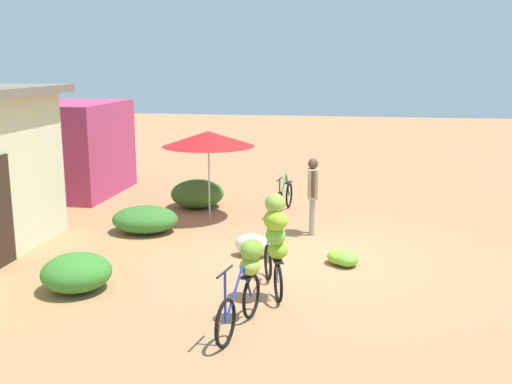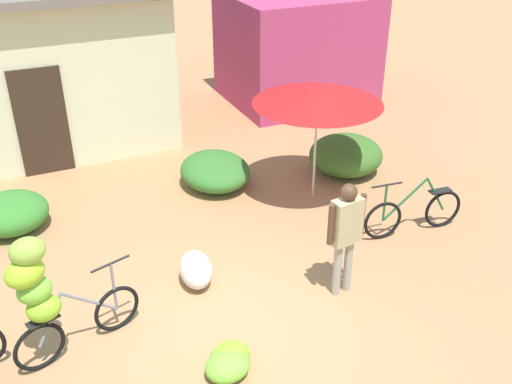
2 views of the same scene
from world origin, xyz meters
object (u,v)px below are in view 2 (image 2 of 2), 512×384
Objects in this scene: building_low at (27,67)px; banana_pile_on_ground at (229,362)px; bicycle_near_pile at (43,290)px; produce_sack at (196,269)px; shop_pink at (296,48)px; market_umbrella at (318,93)px; person_vendor at (346,228)px; bicycle_center_loaded at (413,213)px.

banana_pile_on_ground is at bearing -81.26° from building_low.
produce_sack is (1.96, 0.70, -0.78)m from bicycle_near_pile.
shop_pink is 1.50× the size of market_umbrella.
building_low is at bearing -178.23° from shop_pink.
person_vendor is at bearing -113.04° from shop_pink.
market_umbrella is 5.20m from bicycle_near_pile.
bicycle_center_loaded is 4.02m from banana_pile_on_ground.
building_low is 7.54m from person_vendor.
market_umbrella is at bearing 116.31° from bicycle_center_loaded.
produce_sack is at bearing 19.55° from bicycle_near_pile.
bicycle_near_pile is at bearing 175.52° from person_vendor.
bicycle_center_loaded is 2.06m from person_vendor.
shop_pink is at bearing 66.96° from person_vendor.
market_umbrella is (4.04, -4.37, 0.28)m from building_low.
bicycle_center_loaded is (5.46, 0.52, -0.65)m from bicycle_near_pile.
market_umbrella is (-2.04, -4.56, 0.62)m from shop_pink.
person_vendor is at bearing -155.51° from bicycle_center_loaded.
person_vendor is (3.09, -6.86, -0.59)m from building_low.
building_low is 3.36× the size of bicycle_center_loaded.
shop_pink is at bearing 1.77° from building_low.
shop_pink is 9.26m from banana_pile_on_ground.
building_low is 3.39× the size of bicycle_near_pile.
shop_pink is at bearing 52.15° from produce_sack.
banana_pile_on_ground is 0.41× the size of person_vendor.
shop_pink is at bearing 78.99° from bicycle_center_loaded.
bicycle_near_pile is 1.03× the size of person_vendor.
building_low reaches higher than banana_pile_on_ground.
bicycle_near_pile is (-0.59, -6.57, -0.60)m from building_low.
person_vendor is at bearing -4.48° from bicycle_near_pile.
shop_pink is 1.95× the size of person_vendor.
banana_pile_on_ground is (-2.88, -3.20, -1.74)m from market_umbrella.
bicycle_near_pile is at bearing 150.10° from banana_pile_on_ground.
building_low reaches higher than market_umbrella.
person_vendor is (-1.78, -0.81, 0.65)m from bicycle_center_loaded.
person_vendor is at bearing 20.48° from banana_pile_on_ground.
shop_pink reaches higher than person_vendor.
shop_pink is 6.42m from bicycle_center_loaded.
shop_pink is 1.90× the size of bicycle_near_pile.
market_umbrella is 2.80m from person_vendor.
banana_pile_on_ground is 0.96× the size of produce_sack.
produce_sack is at bearing -127.85° from shop_pink.
bicycle_near_pile is at bearing -160.45° from produce_sack.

